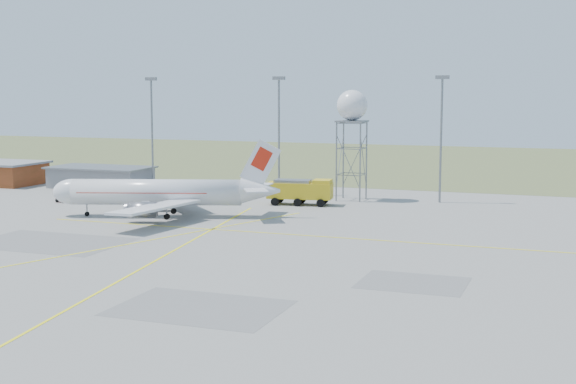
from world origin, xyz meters
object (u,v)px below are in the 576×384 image
(radar_tower, at_px, (352,139))
(fire_truck, at_px, (302,193))
(baggage_tug, at_px, (64,198))
(airliner_main, at_px, (161,193))

(radar_tower, relative_size, fire_truck, 1.71)
(radar_tower, bearing_deg, baggage_tug, -156.44)
(airliner_main, height_order, radar_tower, radar_tower)
(fire_truck, bearing_deg, radar_tower, 46.80)
(airliner_main, height_order, fire_truck, airliner_main)
(airliner_main, relative_size, baggage_tug, 12.36)
(radar_tower, xyz_separation_m, fire_truck, (-5.85, -8.29, -8.24))
(airliner_main, distance_m, fire_truck, 23.78)
(airliner_main, bearing_deg, fire_truck, -147.26)
(fire_truck, distance_m, baggage_tug, 38.91)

